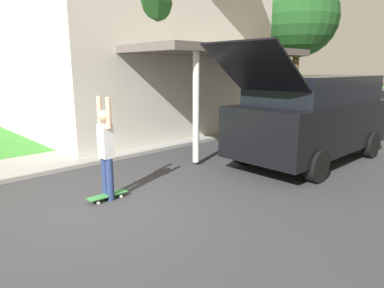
# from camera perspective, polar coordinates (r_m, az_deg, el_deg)

# --- Properties ---
(ground_plane) EXTENTS (120.00, 120.00, 0.00)m
(ground_plane) POSITION_cam_1_polar(r_m,az_deg,el_deg) (6.29, -11.97, -10.07)
(ground_plane) COLOR #333335
(lawn) EXTENTS (10.00, 80.00, 0.08)m
(lawn) POSITION_cam_1_polar(r_m,az_deg,el_deg) (15.97, -8.68, 3.94)
(lawn) COLOR #387F2D
(lawn) RESTS_ON ground_plane
(sidewalk) EXTENTS (1.80, 80.00, 0.10)m
(sidewalk) POSITION_cam_1_polar(r_m,az_deg,el_deg) (12.64, 2.78, 1.86)
(sidewalk) COLOR gray
(sidewalk) RESTS_ON ground_plane
(house) EXTENTS (12.22, 9.14, 8.59)m
(house) POSITION_cam_1_polar(r_m,az_deg,el_deg) (15.24, -12.55, 20.30)
(house) COLOR beige
(house) RESTS_ON lawn
(lawn_tree_near) EXTENTS (3.70, 3.70, 6.04)m
(lawn_tree_near) POSITION_cam_1_polar(r_m,az_deg,el_deg) (11.93, -11.41, 21.26)
(lawn_tree_near) COLOR brown
(lawn_tree_near) RESTS_ON lawn
(lawn_tree_far) EXTENTS (4.16, 4.16, 7.03)m
(lawn_tree_far) POSITION_cam_1_polar(r_m,az_deg,el_deg) (20.08, 17.33, 19.49)
(lawn_tree_far) COLOR brown
(lawn_tree_far) RESTS_ON lawn
(suv_parked) EXTENTS (2.18, 5.62, 2.89)m
(suv_parked) POSITION_cam_1_polar(r_m,az_deg,el_deg) (9.34, 19.43, 4.50)
(suv_parked) COLOR black
(suv_parked) RESTS_ON ground_plane
(car_down_street) EXTENTS (1.91, 4.52, 1.34)m
(car_down_street) POSITION_cam_1_polar(r_m,az_deg,el_deg) (20.26, 28.06, 6.18)
(car_down_street) COLOR black
(car_down_street) RESTS_ON ground_plane
(skateboarder) EXTENTS (0.41, 0.22, 1.90)m
(skateboarder) POSITION_cam_1_polar(r_m,az_deg,el_deg) (6.37, -14.15, -0.63)
(skateboarder) COLOR navy
(skateboarder) RESTS_ON ground_plane
(skateboard) EXTENTS (0.22, 0.76, 0.10)m
(skateboard) POSITION_cam_1_polar(r_m,az_deg,el_deg) (6.59, -13.93, -8.33)
(skateboard) COLOR #337F3D
(skateboard) RESTS_ON ground_plane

